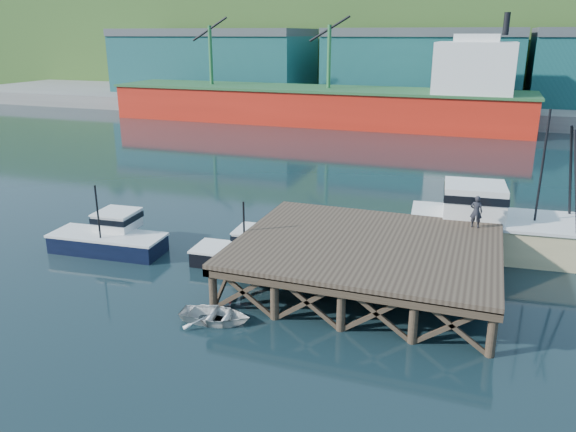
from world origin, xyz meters
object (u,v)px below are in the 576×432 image
at_px(trawler, 518,226).
at_px(dinghy, 215,315).
at_px(dockworker, 476,212).
at_px(boat_navy, 110,237).
at_px(boat_black, 250,252).

height_order(trawler, dinghy, trawler).
xyz_separation_m(dinghy, dockworker, (9.72, 9.73, 2.64)).
bearing_deg(boat_navy, dockworker, 8.81).
height_order(boat_black, trawler, trawler).
xyz_separation_m(boat_navy, dockworker, (18.83, 4.34, 2.16)).
relative_size(boat_navy, dockworker, 3.91).
height_order(boat_navy, dockworker, boat_navy).
xyz_separation_m(trawler, dinghy, (-11.88, -12.30, -1.31)).
height_order(dinghy, dockworker, dockworker).
bearing_deg(dockworker, dinghy, 49.49).
height_order(boat_black, dockworker, dockworker).
distance_m(boat_navy, dinghy, 10.60).
relative_size(boat_navy, trawler, 0.54).
relative_size(trawler, dockworker, 7.30).
height_order(boat_navy, trawler, trawler).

